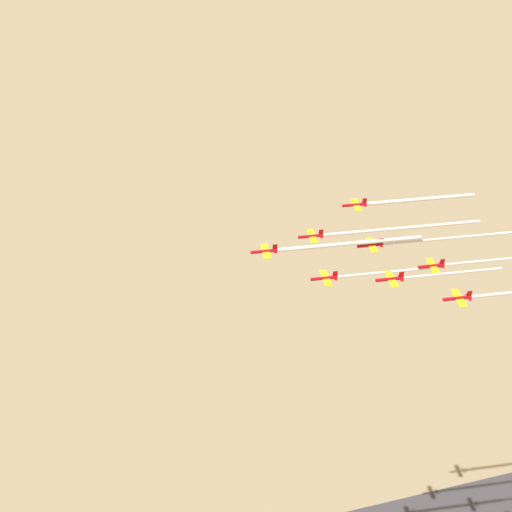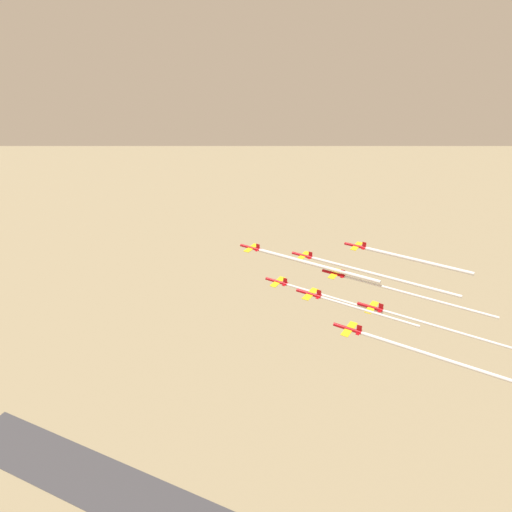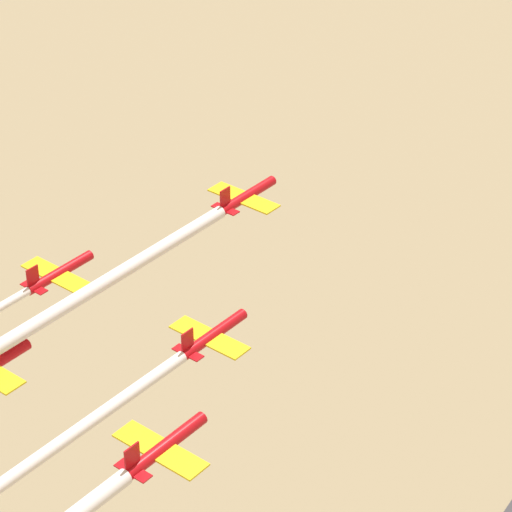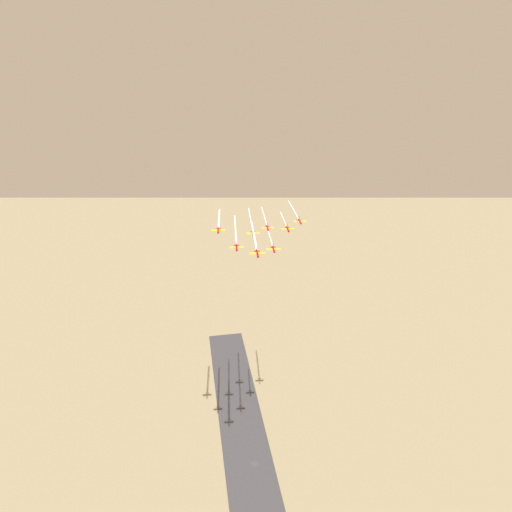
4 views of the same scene
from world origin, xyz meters
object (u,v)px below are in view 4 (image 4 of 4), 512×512
Objects in this scene: jet_2 at (237,247)px; jet_7 at (268,228)px; jet_0 at (257,253)px; jet_4 at (253,233)px; jet_6 at (300,221)px; jet_1 at (274,249)px; jet_3 at (288,229)px; jet_5 at (218,230)px.

jet_7 is (-7.65, 36.84, -0.78)m from jet_2.
jet_4 is at bearing -90.00° from jet_0.
jet_7 is (-14.13, -12.81, -3.58)m from jet_6.
jet_0 reaches higher than jet_1.
jet_1 is 1.00× the size of jet_7.
jet_1 is at bearing -180.00° from jet_2.
jet_0 is 49.72m from jet_7.
jet_2 is (-17.96, 5.61, -3.01)m from jet_0.
jet_4 is 32.91m from jet_6.
jet_0 is 1.00× the size of jet_3.
jet_2 is at bearing 59.53° from jet_4.
jet_0 is 19.35m from jet_1.
jet_5 is 1.00× the size of jet_7.
jet_2 reaches higher than jet_1.
jet_3 is 1.00× the size of jet_5.
jet_6 is 1.00× the size of jet_7.
jet_5 is at bearing -59.53° from jet_0.
jet_5 is 33.22m from jet_7.
jet_6 is at bearing -120.47° from jet_0.
jet_5 reaches higher than jet_6.
jet_1 is 1.00× the size of jet_3.
jet_1 is at bearing 59.53° from jet_3.
jet_3 is at bearing -180.00° from jet_5.
jet_3 is 19.36m from jet_7.
jet_3 reaches higher than jet_0.
jet_3 is (-3.82, 18.42, 5.33)m from jet_1.
jet_3 is at bearing -150.46° from jet_2.
jet_6 is (10.31, 31.23, 1.14)m from jet_4.
jet_1 is at bearing 90.00° from jet_7.
jet_2 is at bearing 59.53° from jet_7.
jet_1 is at bearing 59.53° from jet_6.
jet_0 reaches higher than jet_7.
jet_6 is at bearing 180.00° from jet_7.
jet_2 is at bearing 0.00° from jet_1.
jet_5 is (-17.96, 5.61, 3.92)m from jet_2.
jet_5 reaches higher than jet_0.
jet_5 is 1.00× the size of jet_6.
jet_3 is (-7.65, 36.84, 0.80)m from jet_0.
jet_3 is 18.84m from jet_6.
jet_5 is (-28.27, -25.63, 0.11)m from jet_3.
jet_6 is (24.44, 44.05, -1.12)m from jet_5.
jet_0 is at bearing 59.53° from jet_1.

